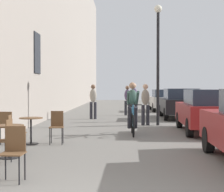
{
  "coord_description": "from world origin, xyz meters",
  "views": [
    {
      "loc": [
        0.37,
        -3.62,
        1.52
      ],
      "look_at": [
        -0.05,
        12.03,
        1.19
      ],
      "focal_mm": 59.83,
      "sensor_mm": 36.0,
      "label": 1
    }
  ],
  "objects": [
    {
      "name": "pedestrian_far",
      "position": [
        -1.05,
        14.66,
        0.96
      ],
      "size": [
        0.35,
        0.25,
        1.7
      ],
      "color": "#26262D",
      "rests_on": "ground_plane"
    },
    {
      "name": "cafe_chair_far_toward_wall",
      "position": [
        -1.41,
        6.48,
        0.52
      ],
      "size": [
        0.41,
        0.41,
        0.89
      ],
      "color": "black",
      "rests_on": "ground_plane"
    },
    {
      "name": "cyclist_on_bicycle",
      "position": [
        0.72,
        8.58,
        0.81
      ],
      "size": [
        0.52,
        1.76,
        1.74
      ],
      "color": "black",
      "rests_on": "ground_plane"
    },
    {
      "name": "cafe_chair_far_toward_street",
      "position": [
        -2.72,
        6.33,
        0.52
      ],
      "size": [
        0.42,
        0.42,
        0.89
      ],
      "color": "black",
      "rests_on": "ground_plane"
    },
    {
      "name": "street_lamp",
      "position": [
        1.84,
        11.63,
        3.11
      ],
      "size": [
        0.32,
        0.32,
        4.9
      ],
      "color": "black",
      "rests_on": "ground_plane"
    },
    {
      "name": "parked_car_fourth",
      "position": [
        3.14,
        21.24,
        0.74
      ],
      "size": [
        1.76,
        4.04,
        1.43
      ],
      "color": "beige",
      "rests_on": "ground_plane"
    },
    {
      "name": "parked_car_second",
      "position": [
        3.29,
        9.16,
        0.76
      ],
      "size": [
        1.88,
        4.2,
        1.47
      ],
      "color": "maroon",
      "rests_on": "ground_plane"
    },
    {
      "name": "pedestrian_near",
      "position": [
        1.33,
        11.63,
        0.95
      ],
      "size": [
        0.38,
        0.29,
        1.69
      ],
      "color": "#26262D",
      "rests_on": "ground_plane"
    },
    {
      "name": "cafe_chair_mid_toward_street",
      "position": [
        -2.15,
        5.0,
        0.52
      ],
      "size": [
        0.42,
        0.42,
        0.89
      ],
      "color": "black",
      "rests_on": "ground_plane"
    },
    {
      "name": "cafe_table_mid",
      "position": [
        -2.07,
        4.36,
        0.52
      ],
      "size": [
        0.64,
        0.64,
        0.72
      ],
      "color": "black",
      "rests_on": "ground_plane"
    },
    {
      "name": "parked_car_third",
      "position": [
        3.25,
        15.08,
        0.78
      ],
      "size": [
        1.86,
        4.25,
        1.5
      ],
      "color": "black",
      "rests_on": "ground_plane"
    },
    {
      "name": "pedestrian_furthest",
      "position": [
        0.68,
        17.14,
        0.93
      ],
      "size": [
        0.36,
        0.27,
        1.66
      ],
      "color": "#26262D",
      "rests_on": "ground_plane"
    },
    {
      "name": "pedestrian_mid",
      "position": [
        0.91,
        13.23,
        0.98
      ],
      "size": [
        0.35,
        0.25,
        1.74
      ],
      "color": "#26262D",
      "rests_on": "ground_plane"
    },
    {
      "name": "cafe_chair_near_toward_street",
      "position": [
        -1.4,
        2.4,
        0.52
      ],
      "size": [
        0.39,
        0.39,
        0.89
      ],
      "color": "black",
      "rests_on": "ground_plane"
    },
    {
      "name": "cafe_chair_mid_toward_wall",
      "position": [
        -2.0,
        3.78,
        0.52
      ],
      "size": [
        0.4,
        0.4,
        0.89
      ],
      "color": "black",
      "rests_on": "ground_plane"
    },
    {
      "name": "cafe_table_far",
      "position": [
        -2.1,
        6.41,
        0.52
      ],
      "size": [
        0.64,
        0.64,
        0.72
      ],
      "color": "black",
      "rests_on": "ground_plane"
    }
  ]
}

